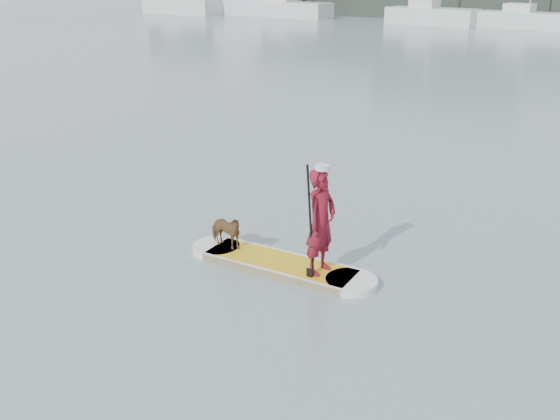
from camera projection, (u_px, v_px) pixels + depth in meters
The scene contains 10 objects.
ground at pixel (128, 230), 11.47m from camera, with size 140.00×140.00×0.00m, color slate.
paddleboard at pixel (280, 264), 10.02m from camera, with size 3.30×0.85×0.12m.
paddler at pixel (321, 222), 9.37m from camera, with size 0.60×0.39×1.65m, color maroon.
white_cap at pixel (322, 167), 9.05m from camera, with size 0.22×0.22×0.07m, color silver.
dog at pixel (225, 231), 10.37m from camera, with size 0.32×0.71×0.60m, color #502F1B.
paddle at pixel (310, 236), 9.24m from camera, with size 0.10×0.30×2.00m.
sailboat_a at pixel (181, 5), 63.21m from camera, with size 8.91×3.43×12.65m.
sailboat_b at pixel (289, 7), 59.34m from camera, with size 8.87×3.73×12.77m.
sailboat_c at pixel (431, 15), 51.51m from camera, with size 7.76×3.36×10.80m.
sailboat_d at pixel (527, 18), 48.08m from camera, with size 7.74×3.28×11.05m.
Camera 1 is at (7.82, -7.60, 4.53)m, focal length 40.00 mm.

